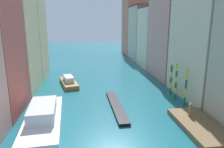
{
  "coord_description": "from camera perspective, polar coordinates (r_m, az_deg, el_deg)",
  "views": [
    {
      "loc": [
        -2.87,
        -13.48,
        10.31
      ],
      "look_at": [
        1.73,
        22.01,
        1.5
      ],
      "focal_mm": 33.84,
      "sensor_mm": 36.0,
      "label": 1
    }
  ],
  "objects": [
    {
      "name": "vaporetto_white",
      "position": [
        23.05,
        -18.07,
        -11.15
      ],
      "size": [
        4.34,
        11.39,
        2.28
      ],
      "color": "white",
      "rests_on": "ground"
    },
    {
      "name": "mooring_pole_0",
      "position": [
        27.85,
        19.33,
        -3.33
      ],
      "size": [
        0.3,
        0.3,
        4.83
      ],
      "color": "#197247",
      "rests_on": "ground"
    },
    {
      "name": "building_right_4",
      "position": [
        61.07,
        8.96,
        11.0
      ],
      "size": [
        7.78,
        10.8,
        14.91
      ],
      "color": "#BCB299",
      "rests_on": "ground"
    },
    {
      "name": "building_right_5",
      "position": [
        71.71,
        6.52,
        13.72
      ],
      "size": [
        7.78,
        11.25,
        20.55
      ],
      "color": "#C6705B",
      "rests_on": "ground"
    },
    {
      "name": "building_left_2",
      "position": [
        34.82,
        -26.55,
        8.53
      ],
      "size": [
        7.78,
        8.46,
        15.89
      ],
      "color": "beige",
      "rests_on": "ground"
    },
    {
      "name": "ground_plane",
      "position": [
        39.45,
        -2.95,
        -1.34
      ],
      "size": [
        154.0,
        154.0,
        0.0
      ],
      "primitive_type": "plane",
      "color": "#196070"
    },
    {
      "name": "motorboat_0",
      "position": [
        36.23,
        -11.61,
        -2.1
      ],
      "size": [
        3.69,
        7.08,
        1.54
      ],
      "color": "olive",
      "rests_on": "ground"
    },
    {
      "name": "mooring_pole_2",
      "position": [
        31.99,
        15.64,
        -1.22
      ],
      "size": [
        0.33,
        0.33,
        4.47
      ],
      "color": "#197247",
      "rests_on": "ground"
    },
    {
      "name": "gondola_black",
      "position": [
        26.54,
        1.16,
        -8.61
      ],
      "size": [
        1.48,
        10.37,
        0.35
      ],
      "color": "black",
      "rests_on": "ground"
    },
    {
      "name": "building_left_3",
      "position": [
        42.6,
        -23.08,
        10.12
      ],
      "size": [
        7.78,
        7.47,
        16.7
      ],
      "color": "beige",
      "rests_on": "ground"
    },
    {
      "name": "building_right_2",
      "position": [
        41.76,
        17.01,
        11.62
      ],
      "size": [
        7.78,
        11.25,
        18.22
      ],
      "color": "tan",
      "rests_on": "ground"
    },
    {
      "name": "person_on_dock",
      "position": [
        24.21,
        20.35,
        -9.02
      ],
      "size": [
        0.36,
        0.36,
        1.5
      ],
      "color": "olive",
      "rests_on": "waterfront_dock"
    },
    {
      "name": "building_right_3",
      "position": [
        51.31,
        12.17,
        9.93
      ],
      "size": [
        7.78,
        9.15,
        14.16
      ],
      "color": "beige",
      "rests_on": "ground"
    },
    {
      "name": "mooring_pole_1",
      "position": [
        29.9,
        16.9,
        -1.81
      ],
      "size": [
        0.31,
        0.31,
        5.02
      ],
      "color": "#197247",
      "rests_on": "ground"
    },
    {
      "name": "building_right_1",
      "position": [
        31.66,
        25.86,
        13.48
      ],
      "size": [
        7.78,
        10.9,
        21.68
      ],
      "color": "beige",
      "rests_on": "ground"
    },
    {
      "name": "waterfront_dock",
      "position": [
        23.24,
        22.6,
        -12.87
      ],
      "size": [
        3.61,
        7.82,
        0.57
      ],
      "color": "brown",
      "rests_on": "ground"
    }
  ]
}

